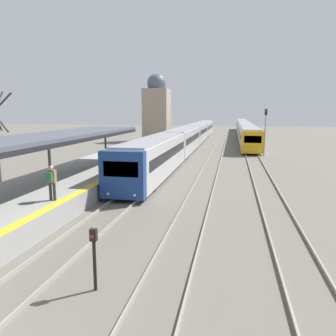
{
  "coord_description": "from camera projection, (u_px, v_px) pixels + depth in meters",
  "views": [
    {
      "loc": [
        6.03,
        -3.4,
        5.17
      ],
      "look_at": [
        2.1,
        16.62,
        1.65
      ],
      "focal_mm": 35.0,
      "sensor_mm": 36.0,
      "label": 1
    }
  ],
  "objects": [
    {
      "name": "distant_domed_building",
      "position": [
        157.0,
        110.0,
        57.2
      ],
      "size": [
        4.27,
        4.27,
        11.61
      ],
      "color": "gray",
      "rests_on": "ground_plane"
    },
    {
      "name": "platform_canopy",
      "position": [
        49.0,
        137.0,
        18.91
      ],
      "size": [
        4.0,
        21.73,
        2.82
      ],
      "color": "#4C515B",
      "rests_on": "station_platform"
    },
    {
      "name": "train_near",
      "position": [
        191.0,
        135.0,
        48.21
      ],
      "size": [
        2.63,
        62.04,
        3.12
      ],
      "color": "navy",
      "rests_on": "ground_plane"
    },
    {
      "name": "signal_mast_far",
      "position": [
        265.0,
        127.0,
        38.4
      ],
      "size": [
        0.28,
        0.29,
        5.48
      ],
      "color": "gray",
      "rests_on": "ground_plane"
    },
    {
      "name": "person_on_platform",
      "position": [
        51.0,
        180.0,
        15.27
      ],
      "size": [
        0.4,
        0.4,
        1.66
      ],
      "color": "#2D2D33",
      "rests_on": "station_platform"
    },
    {
      "name": "train_far",
      "position": [
        244.0,
        129.0,
        68.31
      ],
      "size": [
        2.58,
        61.94,
        3.03
      ],
      "color": "gold",
      "rests_on": "ground_plane"
    },
    {
      "name": "signal_post_near",
      "position": [
        94.0,
        253.0,
        9.41
      ],
      "size": [
        0.2,
        0.21,
        1.88
      ],
      "color": "black",
      "rests_on": "ground_plane"
    }
  ]
}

